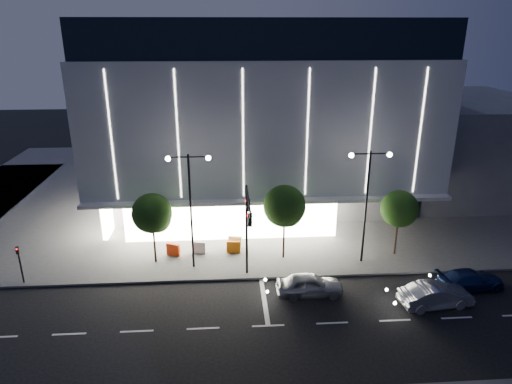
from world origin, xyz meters
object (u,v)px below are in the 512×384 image
object	(u,v)px
car_third	(470,280)
barrier_d	(235,242)
tree_right	(399,211)
car_lead	(310,285)
street_lamp_east	(367,191)
tree_mid	(285,208)
barrier_c	(233,247)
ped_signal_far	(20,261)
tree_left	(152,215)
barrier_a	(173,250)
barrier_b	(199,247)
traffic_mast	(248,220)
car_second	(436,295)
street_lamp_west	(190,195)

from	to	relation	value
car_third	barrier_d	bearing A→B (deg)	60.26
tree_right	car_lead	distance (m)	9.97
street_lamp_east	tree_mid	bearing A→B (deg)	170.31
barrier_c	car_third	bearing A→B (deg)	-17.58
ped_signal_far	barrier_d	size ratio (longest dim) A/B	2.73
tree_left	street_lamp_east	bearing A→B (deg)	-3.65
tree_mid	car_lead	bearing A→B (deg)	-78.01
ped_signal_far	barrier_a	bearing A→B (deg)	18.45
barrier_b	barrier_c	xyz separation A→B (m)	(2.78, -0.12, 0.00)
traffic_mast	barrier_d	size ratio (longest dim) A/B	6.43
ped_signal_far	tree_left	size ratio (longest dim) A/B	0.52
car_second	barrier_a	size ratio (longest dim) A/B	4.37
traffic_mast	tree_mid	size ratio (longest dim) A/B	1.15
street_lamp_west	car_lead	distance (m)	10.53
ped_signal_far	tree_right	xyz separation A→B (m)	(28.03, 2.52, 2.00)
tree_right	car_second	size ratio (longest dim) A/B	1.15
car_third	barrier_a	size ratio (longest dim) A/B	4.31
traffic_mast	barrier_c	size ratio (longest dim) A/B	6.43
barrier_b	barrier_c	world-z (taller)	same
tree_mid	car_second	world-z (taller)	tree_mid
barrier_b	street_lamp_east	bearing A→B (deg)	2.62
barrier_d	barrier_b	bearing A→B (deg)	-152.43
car_lead	ped_signal_far	bearing A→B (deg)	80.99
barrier_d	car_lead	bearing A→B (deg)	-42.77
tree_right	barrier_b	bearing A→B (deg)	175.73
car_lead	barrier_a	distance (m)	11.64
ped_signal_far	barrier_c	world-z (taller)	ped_signal_far
car_lead	barrier_a	bearing A→B (deg)	56.81
tree_mid	barrier_c	size ratio (longest dim) A/B	5.59
traffic_mast	barrier_b	distance (m)	7.52
ped_signal_far	car_lead	distance (m)	20.35
ped_signal_far	car_third	size ratio (longest dim) A/B	0.63
barrier_a	car_third	bearing A→B (deg)	8.14
traffic_mast	barrier_b	world-z (taller)	traffic_mast
tree_mid	barrier_b	bearing A→B (deg)	170.11
street_lamp_east	barrier_b	distance (m)	13.94
barrier_a	barrier_d	size ratio (longest dim) A/B	1.00
street_lamp_east	car_third	bearing A→B (deg)	-32.64
tree_right	barrier_c	bearing A→B (deg)	175.34
street_lamp_west	barrier_d	xyz separation A→B (m)	(3.23, 2.96, -5.31)
ped_signal_far	barrier_a	distance (m)	10.89
barrier_c	barrier_d	size ratio (longest dim) A/B	1.00
tree_right	barrier_c	world-z (taller)	tree_right
traffic_mast	ped_signal_far	world-z (taller)	traffic_mast
car_third	barrier_c	bearing A→B (deg)	63.11
ped_signal_far	tree_mid	world-z (taller)	tree_mid
barrier_a	barrier_c	world-z (taller)	same
tree_left	car_third	size ratio (longest dim) A/B	1.21
car_lead	barrier_a	world-z (taller)	car_lead
tree_mid	tree_right	distance (m)	9.01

